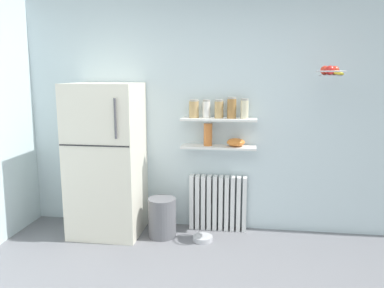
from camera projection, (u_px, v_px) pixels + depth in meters
The scene contains 15 objects.
back_wall at pixel (218, 116), 4.36m from camera, with size 7.04×0.10×2.60m, color silver.
refrigerator at pixel (106, 160), 4.24m from camera, with size 0.75×0.69×1.67m.
radiator at pixel (218, 203), 4.41m from camera, with size 0.65×0.12×0.63m.
wall_shelf_lower at pixel (218, 147), 4.26m from camera, with size 0.82×0.22×0.03m, color white.
wall_shelf_upper at pixel (219, 119), 4.20m from camera, with size 0.82×0.22×0.03m, color white.
storage_jar_0 at pixel (194, 109), 4.22m from camera, with size 0.11×0.11×0.20m.
storage_jar_1 at pixel (206, 109), 4.20m from camera, with size 0.09×0.09×0.20m.
storage_jar_2 at pixel (219, 109), 4.18m from camera, with size 0.10×0.10×0.20m.
storage_jar_3 at pixel (232, 108), 4.16m from camera, with size 0.10×0.10×0.23m.
storage_jar_4 at pixel (245, 109), 4.14m from camera, with size 0.09×0.09×0.22m.
vase at pixel (208, 135), 4.25m from camera, with size 0.09×0.09×0.25m, color #CC7033.
shelf_bowl at pixel (236, 142), 4.22m from camera, with size 0.20×0.20×0.09m, color orange.
trash_bin at pixel (162, 217), 4.23m from camera, with size 0.30×0.30×0.43m, color slate.
pet_food_bowl at pixel (203, 238), 4.15m from camera, with size 0.21×0.21×0.05m, color #B7B7BC.
hanging_fruit_basket at pixel (331, 71), 3.70m from camera, with size 0.28×0.28×0.10m.
Camera 1 is at (0.34, -2.29, 1.78)m, focal length 36.19 mm.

